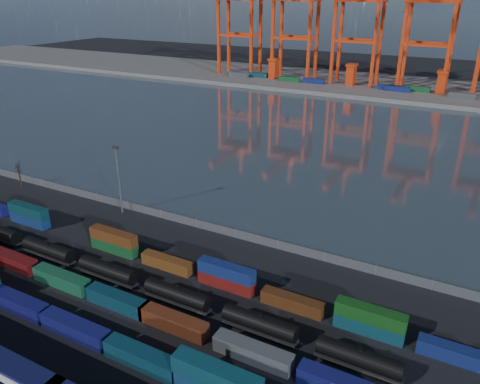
% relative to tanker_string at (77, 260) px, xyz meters
% --- Properties ---
extents(ground, '(700.00, 700.00, 0.00)m').
position_rel_tanker_string_xyz_m(ground, '(20.69, -3.00, -1.93)').
color(ground, black).
rests_on(ground, ground).
extents(harbor_water, '(700.00, 700.00, 0.00)m').
position_rel_tanker_string_xyz_m(harbor_water, '(20.69, 102.00, -1.92)').
color(harbor_water, '#2E3A43').
rests_on(harbor_water, ground).
extents(far_quay, '(700.00, 70.00, 2.00)m').
position_rel_tanker_string_xyz_m(far_quay, '(20.69, 207.00, -0.93)').
color(far_quay, '#514F4C').
rests_on(far_quay, ground).
extents(container_row_south, '(127.37, 2.54, 5.41)m').
position_rel_tanker_string_xyz_m(container_row_south, '(15.45, -13.90, 0.05)').
color(container_row_south, '#3A3C3E').
rests_on(container_row_south, ground).
extents(container_row_mid, '(142.18, 2.46, 5.23)m').
position_rel_tanker_string_xyz_m(container_row_mid, '(5.63, -5.41, -0.38)').
color(container_row_mid, '#3F4244').
rests_on(container_row_mid, ground).
extents(container_row_north, '(140.66, 2.20, 4.70)m').
position_rel_tanker_string_xyz_m(container_row_north, '(31.23, 8.28, 0.03)').
color(container_row_north, navy).
rests_on(container_row_north, ground).
extents(tanker_string, '(121.02, 2.69, 3.85)m').
position_rel_tanker_string_xyz_m(tanker_string, '(0.00, 0.00, 0.00)').
color(tanker_string, black).
rests_on(tanker_string, ground).
extents(waterfront_fence, '(160.12, 0.12, 2.20)m').
position_rel_tanker_string_xyz_m(waterfront_fence, '(20.69, 25.00, -0.93)').
color(waterfront_fence, '#595B5E').
rests_on(waterfront_fence, ground).
extents(bare_tree, '(1.81, 1.89, 7.26)m').
position_rel_tanker_string_xyz_m(bare_tree, '(-44.53, 22.45, 1.64)').
color(bare_tree, black).
rests_on(bare_tree, ground).
extents(yard_light_mast, '(1.60, 0.40, 16.60)m').
position_rel_tanker_string_xyz_m(yard_light_mast, '(-9.31, 23.00, 7.37)').
color(yard_light_mast, slate).
rests_on(yard_light_mast, ground).
extents(gantry_cranes, '(199.59, 47.20, 63.92)m').
position_rel_tanker_string_xyz_m(gantry_cranes, '(13.19, 200.31, 37.25)').
color(gantry_cranes, red).
rests_on(gantry_cranes, ground).
extents(quay_containers, '(172.58, 10.99, 2.60)m').
position_rel_tanker_string_xyz_m(quay_containers, '(9.69, 192.46, 1.37)').
color(quay_containers, navy).
rests_on(quay_containers, far_quay).
extents(straddle_carriers, '(140.00, 7.00, 11.10)m').
position_rel_tanker_string_xyz_m(straddle_carriers, '(18.19, 197.00, 5.89)').
color(straddle_carriers, red).
rests_on(straddle_carriers, far_quay).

